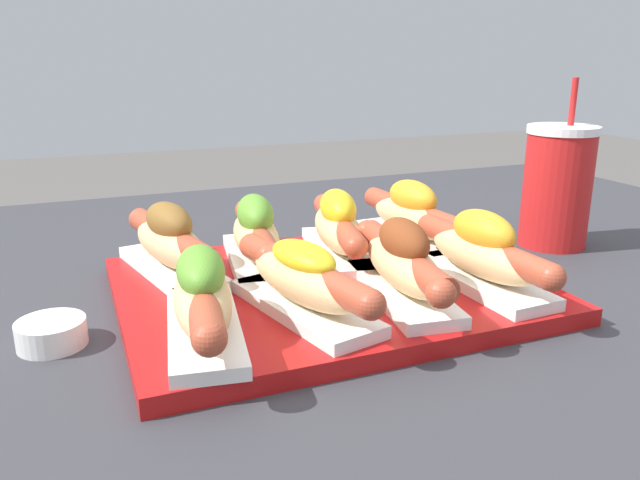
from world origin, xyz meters
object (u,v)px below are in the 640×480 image
object	(u,v)px
serving_tray	(327,289)
drink_cup	(557,186)
sauce_bowl	(51,332)
hot_dog_7	(414,217)
hot_dog_1	(303,279)
hot_dog_0	(202,297)
hot_dog_4	(171,243)
hot_dog_2	(398,264)
hot_dog_6	(338,227)
hot_dog_5	(256,234)
hot_dog_3	(482,253)

from	to	relation	value
serving_tray	drink_cup	size ratio (longest dim) A/B	1.94
sauce_bowl	hot_dog_7	bearing A→B (deg)	12.86
hot_dog_1	sauce_bowl	xyz separation A→B (m)	(-0.22, 0.06, -0.04)
hot_dog_0	hot_dog_1	xyz separation A→B (m)	(0.10, 0.01, -0.00)
hot_dog_4	hot_dog_2	bearing A→B (deg)	-37.87
hot_dog_0	hot_dog_6	bearing A→B (deg)	38.76
drink_cup	hot_dog_7	bearing A→B (deg)	173.35
hot_dog_5	drink_cup	distance (m)	0.41
hot_dog_0	hot_dog_7	world-z (taller)	hot_dog_7
hot_dog_3	drink_cup	bearing A→B (deg)	31.66
hot_dog_0	hot_dog_1	bearing A→B (deg)	6.83
hot_dog_7	sauce_bowl	distance (m)	0.44
hot_dog_0	hot_dog_3	size ratio (longest dim) A/B	0.99
hot_dog_0	hot_dog_7	bearing A→B (deg)	28.60
hot_dog_4	hot_dog_7	bearing A→B (deg)	-0.02
hot_dog_3	hot_dog_7	size ratio (longest dim) A/B	1.00
hot_dog_3	hot_dog_7	xyz separation A→B (m)	(0.01, 0.15, 0.00)
serving_tray	hot_dog_0	world-z (taller)	hot_dog_0
hot_dog_5	sauce_bowl	world-z (taller)	hot_dog_5
hot_dog_0	hot_dog_3	bearing A→B (deg)	1.84
sauce_bowl	drink_cup	world-z (taller)	drink_cup
serving_tray	hot_dog_1	size ratio (longest dim) A/B	2.01
serving_tray	hot_dog_1	distance (m)	0.10
hot_dog_1	hot_dog_3	xyz separation A→B (m)	(0.19, -0.00, 0.00)
hot_dog_2	hot_dog_4	world-z (taller)	same
serving_tray	hot_dog_3	xyz separation A→B (m)	(0.14, -0.07, 0.04)
hot_dog_2	hot_dog_7	bearing A→B (deg)	55.11
hot_dog_0	hot_dog_5	distance (m)	0.19
hot_dog_4	hot_dog_6	bearing A→B (deg)	-2.73
hot_dog_4	hot_dog_0	bearing A→B (deg)	-90.21
hot_dog_0	hot_dog_1	distance (m)	0.10
sauce_bowl	hot_dog_3	bearing A→B (deg)	-7.97
serving_tray	hot_dog_3	distance (m)	0.16
hot_dog_3	sauce_bowl	bearing A→B (deg)	172.03
hot_dog_0	sauce_bowl	bearing A→B (deg)	151.32
hot_dog_7	hot_dog_4	bearing A→B (deg)	179.98
hot_dog_1	sauce_bowl	size ratio (longest dim) A/B	3.52
serving_tray	hot_dog_1	bearing A→B (deg)	-127.18
hot_dog_7	drink_cup	bearing A→B (deg)	-6.65
hot_dog_0	hot_dog_4	size ratio (longest dim) A/B	1.01
hot_dog_7	drink_cup	world-z (taller)	drink_cup
serving_tray	hot_dog_1	world-z (taller)	hot_dog_1
hot_dog_6	sauce_bowl	world-z (taller)	hot_dog_6
hot_dog_4	hot_dog_5	xyz separation A→B (m)	(0.09, -0.00, 0.00)
hot_dog_2	hot_dog_5	distance (m)	0.18
hot_dog_6	sauce_bowl	bearing A→B (deg)	-164.49
hot_dog_2	hot_dog_7	xyz separation A→B (m)	(0.11, 0.15, 0.00)
hot_dog_2	hot_dog_7	size ratio (longest dim) A/B	1.00
sauce_bowl	hot_dog_2	bearing A→B (deg)	-9.73
hot_dog_5	hot_dog_7	size ratio (longest dim) A/B	0.99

